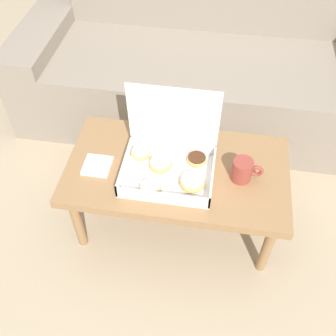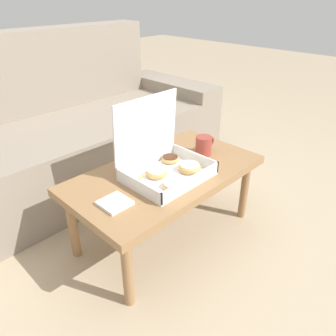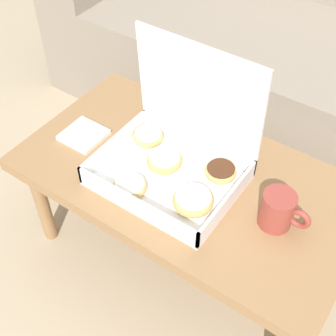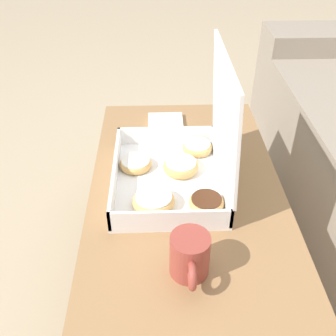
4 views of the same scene
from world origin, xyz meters
name	(u,v)px [view 3 (image 3 of 4)]	position (x,y,z in m)	size (l,w,h in m)	color
ground_plane	(196,237)	(0.00, 0.00, 0.00)	(12.00, 12.00, 0.00)	tan
couch	(309,53)	(0.00, 0.83, 0.31)	(2.10, 0.85, 0.96)	gray
coffee_table	(187,184)	(0.00, -0.08, 0.35)	(0.97, 0.53, 0.39)	#997047
pastry_box	(176,158)	(-0.03, -0.09, 0.46)	(0.38, 0.30, 0.37)	white
coffee_mug	(279,210)	(0.28, -0.09, 0.45)	(0.13, 0.09, 0.10)	#993D33
napkin_stack	(84,135)	(-0.35, -0.13, 0.40)	(0.12, 0.12, 0.01)	white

